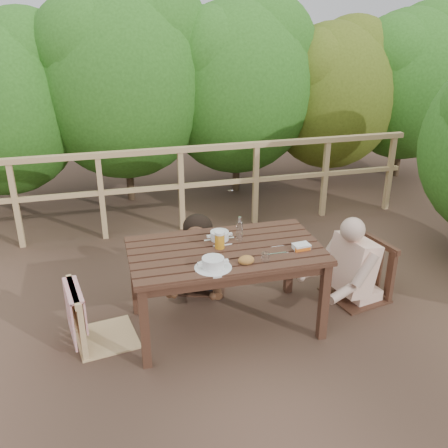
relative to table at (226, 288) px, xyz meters
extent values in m
plane|color=brown|center=(0.00, 0.00, -0.35)|extent=(60.00, 60.00, 0.00)
cube|color=#392217|center=(0.00, 0.00, 0.00)|extent=(1.51, 0.85, 0.70)
cube|color=tan|center=(-0.98, 0.05, 0.13)|extent=(0.55, 0.55, 0.96)
cube|color=#392217|center=(-0.06, 0.68, 0.11)|extent=(0.58, 0.58, 0.91)
cube|color=#392217|center=(1.27, 0.13, 0.15)|extent=(0.59, 0.59, 1.00)
cube|color=tan|center=(0.00, 2.00, 0.16)|extent=(5.60, 0.10, 1.01)
cylinder|color=white|center=(-0.17, -0.28, 0.40)|extent=(0.27, 0.27, 0.09)
cylinder|color=white|center=(-0.01, 0.17, 0.39)|extent=(0.25, 0.25, 0.08)
ellipsoid|color=#9C642C|center=(0.09, -0.27, 0.39)|extent=(0.12, 0.09, 0.07)
cylinder|color=orange|center=(-0.04, 0.02, 0.43)|extent=(0.08, 0.08, 0.15)
cylinder|color=silver|center=(0.14, 0.11, 0.46)|extent=(0.05, 0.05, 0.22)
cylinder|color=silver|center=(0.24, -0.27, 0.39)|extent=(0.06, 0.06, 0.07)
cube|color=white|center=(0.57, -0.16, 0.38)|extent=(0.14, 0.11, 0.06)
camera|label=1|loc=(-0.91, -3.43, 2.12)|focal=40.40mm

